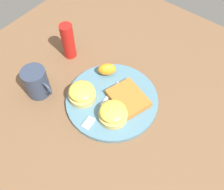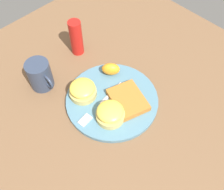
{
  "view_description": "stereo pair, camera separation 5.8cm",
  "coord_description": "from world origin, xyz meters",
  "px_view_note": "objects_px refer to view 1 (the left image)",
  "views": [
    {
      "loc": [
        0.28,
        -0.36,
        0.7
      ],
      "look_at": [
        0.0,
        0.0,
        0.03
      ],
      "focal_mm": 42.0,
      "sensor_mm": 36.0,
      "label": 1
    },
    {
      "loc": [
        0.33,
        -0.32,
        0.7
      ],
      "look_at": [
        0.0,
        0.0,
        0.03
      ],
      "focal_mm": 42.0,
      "sensor_mm": 36.0,
      "label": 2
    }
  ],
  "objects_px": {
    "orange_wedge": "(107,69)",
    "cup": "(37,82)",
    "hashbrown_patty": "(128,98)",
    "sandwich_benedict_left": "(82,93)",
    "sandwich_benedict_right": "(113,113)",
    "fork": "(100,107)",
    "condiment_bottle": "(68,41)"
  },
  "relations": [
    {
      "from": "sandwich_benedict_left",
      "to": "condiment_bottle",
      "type": "xyz_separation_m",
      "value": [
        -0.17,
        0.12,
        0.03
      ]
    },
    {
      "from": "sandwich_benedict_right",
      "to": "condiment_bottle",
      "type": "distance_m",
      "value": 0.31
    },
    {
      "from": "sandwich_benedict_right",
      "to": "condiment_bottle",
      "type": "xyz_separation_m",
      "value": [
        -0.29,
        0.12,
        0.03
      ]
    },
    {
      "from": "sandwich_benedict_left",
      "to": "cup",
      "type": "distance_m",
      "value": 0.15
    },
    {
      "from": "sandwich_benedict_left",
      "to": "sandwich_benedict_right",
      "type": "bearing_deg",
      "value": 1.13
    },
    {
      "from": "orange_wedge",
      "to": "cup",
      "type": "bearing_deg",
      "value": -125.38
    },
    {
      "from": "sandwich_benedict_right",
      "to": "fork",
      "type": "height_order",
      "value": "sandwich_benedict_right"
    },
    {
      "from": "hashbrown_patty",
      "to": "orange_wedge",
      "type": "relative_size",
      "value": 2.0
    },
    {
      "from": "sandwich_benedict_left",
      "to": "hashbrown_patty",
      "type": "height_order",
      "value": "sandwich_benedict_left"
    },
    {
      "from": "fork",
      "to": "orange_wedge",
      "type": "bearing_deg",
      "value": 120.03
    },
    {
      "from": "sandwich_benedict_right",
      "to": "hashbrown_patty",
      "type": "height_order",
      "value": "sandwich_benedict_right"
    },
    {
      "from": "condiment_bottle",
      "to": "fork",
      "type": "bearing_deg",
      "value": -25.85
    },
    {
      "from": "sandwich_benedict_left",
      "to": "fork",
      "type": "relative_size",
      "value": 0.44
    },
    {
      "from": "orange_wedge",
      "to": "cup",
      "type": "xyz_separation_m",
      "value": [
        -0.13,
        -0.19,
        0.01
      ]
    },
    {
      "from": "sandwich_benedict_left",
      "to": "sandwich_benedict_right",
      "type": "relative_size",
      "value": 1.0
    },
    {
      "from": "hashbrown_patty",
      "to": "fork",
      "type": "xyz_separation_m",
      "value": [
        -0.05,
        -0.07,
        -0.01
      ]
    },
    {
      "from": "orange_wedge",
      "to": "hashbrown_patty",
      "type": "bearing_deg",
      "value": -19.66
    },
    {
      "from": "hashbrown_patty",
      "to": "cup",
      "type": "relative_size",
      "value": 1.11
    },
    {
      "from": "hashbrown_patty",
      "to": "sandwich_benedict_right",
      "type": "bearing_deg",
      "value": -88.69
    },
    {
      "from": "sandwich_benedict_left",
      "to": "hashbrown_patty",
      "type": "relative_size",
      "value": 0.72
    },
    {
      "from": "hashbrown_patty",
      "to": "condiment_bottle",
      "type": "height_order",
      "value": "condiment_bottle"
    },
    {
      "from": "hashbrown_patty",
      "to": "orange_wedge",
      "type": "bearing_deg",
      "value": 160.34
    },
    {
      "from": "sandwich_benedict_left",
      "to": "fork",
      "type": "xyz_separation_m",
      "value": [
        0.07,
        0.01,
        -0.02
      ]
    },
    {
      "from": "fork",
      "to": "cup",
      "type": "height_order",
      "value": "cup"
    },
    {
      "from": "sandwich_benedict_right",
      "to": "cup",
      "type": "distance_m",
      "value": 0.26
    },
    {
      "from": "cup",
      "to": "condiment_bottle",
      "type": "bearing_deg",
      "value": 100.83
    },
    {
      "from": "hashbrown_patty",
      "to": "orange_wedge",
      "type": "distance_m",
      "value": 0.13
    },
    {
      "from": "sandwich_benedict_left",
      "to": "cup",
      "type": "relative_size",
      "value": 0.8
    },
    {
      "from": "sandwich_benedict_left",
      "to": "fork",
      "type": "height_order",
      "value": "sandwich_benedict_left"
    },
    {
      "from": "fork",
      "to": "sandwich_benedict_left",
      "type": "bearing_deg",
      "value": -175.43
    },
    {
      "from": "orange_wedge",
      "to": "cup",
      "type": "relative_size",
      "value": 0.56
    },
    {
      "from": "sandwich_benedict_right",
      "to": "orange_wedge",
      "type": "xyz_separation_m",
      "value": [
        -0.12,
        0.12,
        -0.0
      ]
    }
  ]
}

